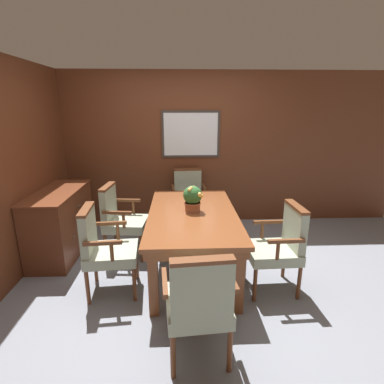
{
  "coord_description": "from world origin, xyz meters",
  "views": [
    {
      "loc": [
        -0.03,
        -3.06,
        1.91
      ],
      "look_at": [
        0.11,
        0.35,
        0.93
      ],
      "focal_mm": 28.0,
      "sensor_mm": 36.0,
      "label": 1
    }
  ],
  "objects": [
    {
      "name": "ground_plane",
      "position": [
        0.0,
        0.0,
        0.0
      ],
      "size": [
        14.0,
        14.0,
        0.0
      ],
      "primitive_type": "plane",
      "color": "gray"
    },
    {
      "name": "chair_right_near",
      "position": [
        1.01,
        -0.24,
        0.52
      ],
      "size": [
        0.54,
        0.54,
        0.95
      ],
      "rotation": [
        0.0,
        0.0,
        -1.53
      ],
      "color": "brown",
      "rests_on": "ground_plane"
    },
    {
      "name": "sideboard_cabinet",
      "position": [
        -1.61,
        0.69,
        0.43
      ],
      "size": [
        0.52,
        1.26,
        0.86
      ],
      "color": "brown",
      "rests_on": "ground_plane"
    },
    {
      "name": "chair_head_near",
      "position": [
        0.1,
        -1.15,
        0.52
      ],
      "size": [
        0.56,
        0.56,
        0.95
      ],
      "rotation": [
        0.0,
        0.0,
        3.23
      ],
      "color": "brown",
      "rests_on": "ground_plane"
    },
    {
      "name": "chair_left_near",
      "position": [
        -0.82,
        -0.22,
        0.52
      ],
      "size": [
        0.56,
        0.56,
        0.95
      ],
      "rotation": [
        0.0,
        0.0,
        1.65
      ],
      "color": "brown",
      "rests_on": "ground_plane"
    },
    {
      "name": "wall_back",
      "position": [
        0.0,
        1.83,
        1.23
      ],
      "size": [
        7.2,
        0.08,
        2.45
      ],
      "color": "#5B2D19",
      "rests_on": "ground_plane"
    },
    {
      "name": "chair_head_far",
      "position": [
        0.1,
        1.52,
        0.52
      ],
      "size": [
        0.55,
        0.55,
        0.95
      ],
      "rotation": [
        0.0,
        0.0,
        0.07
      ],
      "color": "brown",
      "rests_on": "ground_plane"
    },
    {
      "name": "dining_table",
      "position": [
        0.11,
        0.2,
        0.64
      ],
      "size": [
        1.01,
        1.84,
        0.73
      ],
      "color": "brown",
      "rests_on": "ground_plane"
    },
    {
      "name": "potted_plant",
      "position": [
        0.11,
        0.24,
        0.89
      ],
      "size": [
        0.23,
        0.22,
        0.31
      ],
      "color": "#9E5638",
      "rests_on": "dining_table"
    },
    {
      "name": "chair_left_far",
      "position": [
        -0.81,
        0.62,
        0.52
      ],
      "size": [
        0.56,
        0.56,
        0.95
      ],
      "rotation": [
        0.0,
        0.0,
        1.48
      ],
      "color": "brown",
      "rests_on": "ground_plane"
    }
  ]
}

